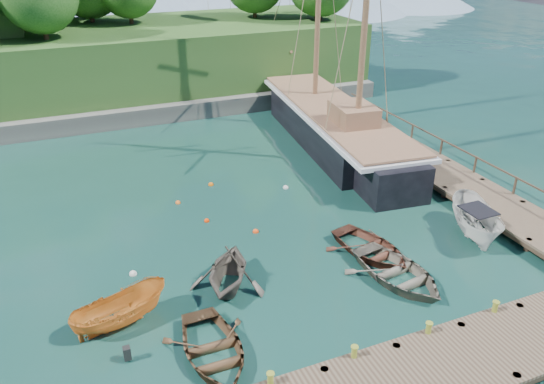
{
  "coord_description": "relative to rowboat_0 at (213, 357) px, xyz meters",
  "views": [
    {
      "loc": [
        -8.63,
        -16.26,
        13.37
      ],
      "look_at": [
        0.13,
        4.62,
        2.0
      ],
      "focal_mm": 35.0,
      "sensor_mm": 36.0,
      "label": 1
    }
  ],
  "objects": [
    {
      "name": "bollard_1",
      "position": [
        4.15,
        -2.4,
        0.0
      ],
      "size": [
        0.26,
        0.26,
        0.45
      ],
      "primitive_type": "cylinder",
      "color": "olive",
      "rests_on": "ground"
    },
    {
      "name": "mooring_buoy_1",
      "position": [
        2.49,
        9.22,
        0.0
      ],
      "size": [
        0.28,
        0.28,
        0.28
      ],
      "primitive_type": "sphere",
      "color": "#EF3502",
      "rests_on": "ground"
    },
    {
      "name": "rowboat_1",
      "position": [
        1.77,
        3.61,
        0.0
      ],
      "size": [
        4.53,
        4.72,
        1.92
      ],
      "primitive_type": "imported",
      "rotation": [
        0.0,
        0.0,
        -0.51
      ],
      "color": "#5F564C",
      "rests_on": "ground"
    },
    {
      "name": "dock_east",
      "position": [
        16.65,
        9.7,
        0.43
      ],
      "size": [
        3.2,
        24.0,
        1.1
      ],
      "color": "#483629",
      "rests_on": "ground"
    },
    {
      "name": "rowboat_2",
      "position": [
        8.51,
        3.44,
        0.0
      ],
      "size": [
        3.86,
        4.75,
        0.86
      ],
      "primitive_type": "imported",
      "rotation": [
        0.0,
        0.0,
        0.23
      ],
      "color": "#542D20",
      "rests_on": "ground"
    },
    {
      "name": "rowboat_3",
      "position": [
        8.49,
        1.3,
        0.0
      ],
      "size": [
        4.01,
        5.08,
        0.95
      ],
      "primitive_type": "imported",
      "rotation": [
        0.0,
        0.0,
        0.17
      ],
      "color": "#6D6758",
      "rests_on": "ground"
    },
    {
      "name": "mooring_buoy_2",
      "position": [
        4.39,
        7.27,
        0.0
      ],
      "size": [
        0.3,
        0.3,
        0.3
      ],
      "primitive_type": "sphere",
      "color": "#FC430D",
      "rests_on": "ground"
    },
    {
      "name": "bollard_2",
      "position": [
        7.15,
        -2.4,
        0.0
      ],
      "size": [
        0.26,
        0.26,
        0.45
      ],
      "primitive_type": "cylinder",
      "color": "olive",
      "rests_on": "ground"
    },
    {
      "name": "dock_near",
      "position": [
        7.15,
        -3.8,
        0.43
      ],
      "size": [
        20.0,
        3.2,
        1.1
      ],
      "color": "#483629",
      "rests_on": "ground"
    },
    {
      "name": "bollard_3",
      "position": [
        10.15,
        -2.4,
        0.0
      ],
      "size": [
        0.26,
        0.26,
        0.45
      ],
      "primitive_type": "cylinder",
      "color": "olive",
      "rests_on": "ground"
    },
    {
      "name": "cabin_boat_white",
      "position": [
        13.98,
        2.87,
        0.0
      ],
      "size": [
        3.51,
        4.93,
        1.79
      ],
      "primitive_type": "imported",
      "rotation": [
        0.0,
        0.0,
        -0.43
      ],
      "color": "silver",
      "rests_on": "ground"
    },
    {
      "name": "mooring_buoy_4",
      "position": [
        1.62,
        11.72,
        0.0
      ],
      "size": [
        0.28,
        0.28,
        0.28
      ],
      "primitive_type": "sphere",
      "color": "orange",
      "rests_on": "ground"
    },
    {
      "name": "mooring_buoy_5",
      "position": [
        3.91,
        13.18,
        0.0
      ],
      "size": [
        0.31,
        0.31,
        0.31
      ],
      "primitive_type": "sphere",
      "color": "#D25E09",
      "rests_on": "ground"
    },
    {
      "name": "ground",
      "position": [
        5.15,
        2.7,
        0.0
      ],
      "size": [
        160.0,
        160.0,
        0.0
      ],
      "primitive_type": "plane",
      "color": "#143429",
      "rests_on": "ground"
    },
    {
      "name": "mooring_buoy_0",
      "position": [
        -1.74,
        6.02,
        0.0
      ],
      "size": [
        0.34,
        0.34,
        0.34
      ],
      "primitive_type": "sphere",
      "color": "silver",
      "rests_on": "ground"
    },
    {
      "name": "mooring_buoy_3",
      "position": [
        7.73,
        11.14,
        0.0
      ],
      "size": [
        0.32,
        0.32,
        0.32
      ],
      "primitive_type": "sphere",
      "color": "silver",
      "rests_on": "ground"
    },
    {
      "name": "rowboat_0",
      "position": [
        0.0,
        0.0,
        0.0
      ],
      "size": [
        3.06,
        4.26,
        0.88
      ],
      "primitive_type": "imported",
      "rotation": [
        0.0,
        0.0,
        -0.01
      ],
      "color": "brown",
      "rests_on": "ground"
    },
    {
      "name": "motorboat_orange",
      "position": [
        -2.65,
        2.96,
        0.0
      ],
      "size": [
        4.0,
        2.36,
        1.45
      ],
      "primitive_type": "imported",
      "rotation": [
        0.0,
        0.0,
        1.84
      ],
      "color": "orange",
      "rests_on": "ground"
    },
    {
      "name": "schooner",
      "position": [
        13.62,
        16.37,
        1.05
      ],
      "size": [
        6.78,
        26.18,
        18.96
      ],
      "rotation": [
        0.0,
        0.0,
        -0.11
      ],
      "color": "black",
      "rests_on": "ground"
    }
  ]
}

